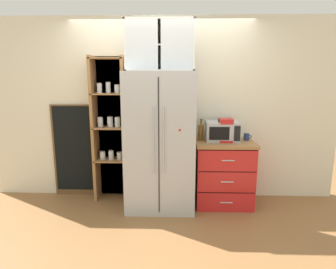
# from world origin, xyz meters

# --- Properties ---
(ground_plane) EXTENTS (10.69, 10.69, 0.00)m
(ground_plane) POSITION_xyz_m (0.00, 0.00, 0.00)
(ground_plane) COLOR olive
(wall_back_cream) EXTENTS (4.99, 0.10, 2.55)m
(wall_back_cream) POSITION_xyz_m (0.00, 0.40, 1.27)
(wall_back_cream) COLOR silver
(wall_back_cream) RESTS_ON ground
(refrigerator) EXTENTS (0.89, 0.73, 1.81)m
(refrigerator) POSITION_xyz_m (0.00, -0.01, 0.90)
(refrigerator) COLOR #B7BABF
(refrigerator) RESTS_ON ground
(pantry_shelf_column) EXTENTS (0.51, 0.31, 2.02)m
(pantry_shelf_column) POSITION_xyz_m (-0.72, 0.27, 1.04)
(pantry_shelf_column) COLOR brown
(pantry_shelf_column) RESTS_ON ground
(counter_cabinet) EXTENTS (0.78, 0.59, 0.89)m
(counter_cabinet) POSITION_xyz_m (0.86, 0.07, 0.45)
(counter_cabinet) COLOR red
(counter_cabinet) RESTS_ON ground
(microwave) EXTENTS (0.44, 0.33, 0.26)m
(microwave) POSITION_xyz_m (0.83, 0.12, 1.02)
(microwave) COLOR #B7BABF
(microwave) RESTS_ON counter_cabinet
(coffee_maker) EXTENTS (0.17, 0.20, 0.31)m
(coffee_maker) POSITION_xyz_m (0.86, 0.08, 1.04)
(coffee_maker) COLOR red
(coffee_maker) RESTS_ON counter_cabinet
(mug_navy) EXTENTS (0.11, 0.07, 0.09)m
(mug_navy) POSITION_xyz_m (1.17, 0.14, 0.94)
(mug_navy) COLOR navy
(mug_navy) RESTS_ON counter_cabinet
(bottle_amber) EXTENTS (0.07, 0.07, 0.29)m
(bottle_amber) POSITION_xyz_m (0.54, 0.12, 1.02)
(bottle_amber) COLOR brown
(bottle_amber) RESTS_ON counter_cabinet
(bottle_clear) EXTENTS (0.06, 0.06, 0.26)m
(bottle_clear) POSITION_xyz_m (0.86, 0.12, 1.00)
(bottle_clear) COLOR silver
(bottle_clear) RESTS_ON counter_cabinet
(upper_cabinet) EXTENTS (0.85, 0.32, 0.62)m
(upper_cabinet) POSITION_xyz_m (0.00, 0.04, 2.12)
(upper_cabinet) COLOR silver
(upper_cabinet) RESTS_ON refrigerator
(chalkboard_menu) EXTENTS (0.60, 0.04, 1.35)m
(chalkboard_menu) POSITION_xyz_m (-1.30, 0.33, 0.68)
(chalkboard_menu) COLOR brown
(chalkboard_menu) RESTS_ON ground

